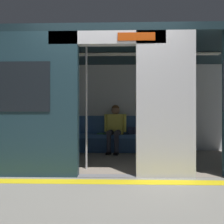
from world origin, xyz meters
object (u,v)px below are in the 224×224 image
at_px(bench_seat, 112,138).
at_px(train_car, 108,85).
at_px(handbag, 133,131).
at_px(grab_pole_door, 86,106).
at_px(book, 102,133).
at_px(person_seated, 115,125).

bearing_deg(bench_seat, train_car, 87.30).
height_order(handbag, grab_pole_door, grab_pole_door).
bearing_deg(book, handbag, -156.01).
bearing_deg(book, person_seated, -173.17).
relative_size(book, grab_pole_door, 0.10).
height_order(person_seated, book, person_seated).
relative_size(person_seated, book, 5.31).
bearing_deg(person_seated, handbag, -163.71).
height_order(book, grab_pole_door, grab_pole_door).
bearing_deg(bench_seat, person_seated, 145.71).
bearing_deg(bench_seat, grab_pole_door, 78.46).
relative_size(train_car, grab_pole_door, 2.91).
bearing_deg(handbag, train_car, 63.95).
distance_m(person_seated, grab_pole_door, 1.93).
relative_size(bench_seat, person_seated, 2.73).
distance_m(bench_seat, book, 0.29).
distance_m(train_car, bench_seat, 1.64).
distance_m(train_car, grab_pole_door, 0.95).
bearing_deg(handbag, person_seated, 16.29).
bearing_deg(bench_seat, handbag, -171.37).
xyz_separation_m(bench_seat, handbag, (-0.53, -0.08, 0.19)).
height_order(train_car, handbag, train_car).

